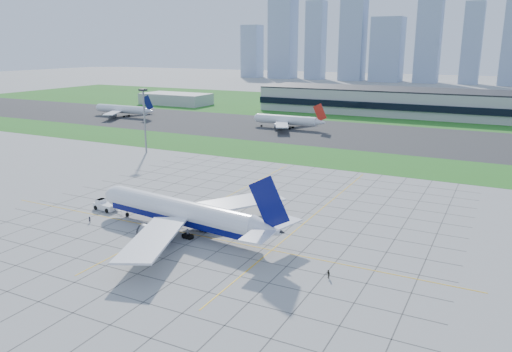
{
  "coord_description": "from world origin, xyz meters",
  "views": [
    {
      "loc": [
        59.8,
        -91.34,
        42.28
      ],
      "look_at": [
        -1.16,
        28.12,
        7.0
      ],
      "focal_mm": 35.0,
      "sensor_mm": 36.0,
      "label": 1
    }
  ],
  "objects_px": {
    "crew_near": "(90,220)",
    "pushback_tug": "(105,205)",
    "distant_jet_1": "(287,120)",
    "distant_jet_0": "(123,109)",
    "light_mast": "(144,113)",
    "airliner": "(182,212)",
    "crew_far": "(328,274)"
  },
  "relations": [
    {
      "from": "crew_near",
      "to": "pushback_tug",
      "type": "bearing_deg",
      "value": 31.28
    },
    {
      "from": "distant_jet_0",
      "to": "distant_jet_1",
      "type": "bearing_deg",
      "value": 2.3
    },
    {
      "from": "pushback_tug",
      "to": "distant_jet_1",
      "type": "bearing_deg",
      "value": 100.64
    },
    {
      "from": "distant_jet_0",
      "to": "distant_jet_1",
      "type": "relative_size",
      "value": 1.0
    },
    {
      "from": "light_mast",
      "to": "distant_jet_0",
      "type": "distance_m",
      "value": 111.77
    },
    {
      "from": "light_mast",
      "to": "crew_far",
      "type": "bearing_deg",
      "value": -35.76
    },
    {
      "from": "crew_far",
      "to": "airliner",
      "type": "bearing_deg",
      "value": -136.73
    },
    {
      "from": "airliner",
      "to": "pushback_tug",
      "type": "height_order",
      "value": "airliner"
    },
    {
      "from": "airliner",
      "to": "distant_jet_1",
      "type": "xyz_separation_m",
      "value": [
        -37.61,
        147.7,
        -0.17
      ]
    },
    {
      "from": "pushback_tug",
      "to": "distant_jet_0",
      "type": "height_order",
      "value": "distant_jet_0"
    },
    {
      "from": "crew_near",
      "to": "distant_jet_0",
      "type": "distance_m",
      "value": 191.95
    },
    {
      "from": "crew_near",
      "to": "crew_far",
      "type": "distance_m",
      "value": 62.23
    },
    {
      "from": "airliner",
      "to": "distant_jet_0",
      "type": "height_order",
      "value": "airliner"
    },
    {
      "from": "distant_jet_1",
      "to": "crew_far",
      "type": "bearing_deg",
      "value": -63.93
    },
    {
      "from": "crew_near",
      "to": "crew_far",
      "type": "relative_size",
      "value": 0.93
    },
    {
      "from": "distant_jet_0",
      "to": "airliner",
      "type": "bearing_deg",
      "value": -44.72
    },
    {
      "from": "airliner",
      "to": "pushback_tug",
      "type": "relative_size",
      "value": 5.58
    },
    {
      "from": "light_mast",
      "to": "crew_far",
      "type": "relative_size",
      "value": 15.18
    },
    {
      "from": "light_mast",
      "to": "distant_jet_1",
      "type": "height_order",
      "value": "light_mast"
    },
    {
      "from": "crew_near",
      "to": "distant_jet_1",
      "type": "bearing_deg",
      "value": 13.81
    },
    {
      "from": "airliner",
      "to": "crew_near",
      "type": "distance_m",
      "value": 24.67
    },
    {
      "from": "distant_jet_0",
      "to": "light_mast",
      "type": "bearing_deg",
      "value": -43.82
    },
    {
      "from": "airliner",
      "to": "crew_far",
      "type": "relative_size",
      "value": 32.27
    },
    {
      "from": "light_mast",
      "to": "airliner",
      "type": "xyz_separation_m",
      "value": [
        64.59,
        -66.42,
        -11.53
      ]
    },
    {
      "from": "pushback_tug",
      "to": "crew_far",
      "type": "distance_m",
      "value": 67.06
    },
    {
      "from": "crew_far",
      "to": "distant_jet_0",
      "type": "bearing_deg",
      "value": -164.81
    },
    {
      "from": "light_mast",
      "to": "distant_jet_0",
      "type": "relative_size",
      "value": 0.6
    },
    {
      "from": "pushback_tug",
      "to": "distant_jet_0",
      "type": "xyz_separation_m",
      "value": [
        -117.18,
        139.63,
        3.29
      ]
    },
    {
      "from": "distant_jet_1",
      "to": "crew_near",
      "type": "bearing_deg",
      "value": -84.82
    },
    {
      "from": "light_mast",
      "to": "pushback_tug",
      "type": "distance_m",
      "value": 74.29
    },
    {
      "from": "distant_jet_0",
      "to": "crew_far",
      "type": "bearing_deg",
      "value": -39.52
    },
    {
      "from": "pushback_tug",
      "to": "crew_far",
      "type": "bearing_deg",
      "value": -3.25
    }
  ]
}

